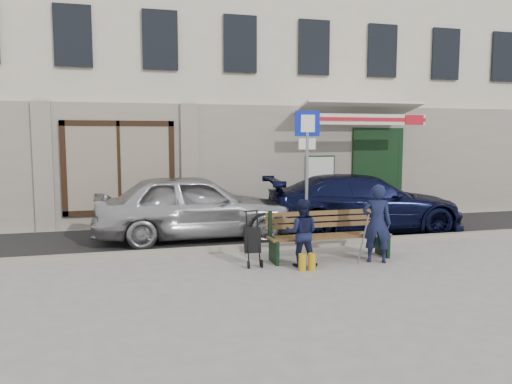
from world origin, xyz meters
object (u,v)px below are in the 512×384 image
object	(u,v)px
bench	(327,236)
woman	(302,233)
parking_sign	(307,155)
car_silver	(194,206)
car_navy	(363,203)
stroller	(252,242)
man	(377,223)

from	to	relation	value
bench	woman	world-z (taller)	woman
parking_sign	woman	bearing A→B (deg)	-106.45
car_silver	woman	xyz separation A→B (m)	(1.54, -2.91, -0.15)
car_navy	bench	distance (m)	3.18
stroller	car_silver	bearing A→B (deg)	108.14
car_navy	bench	bearing A→B (deg)	148.20
car_silver	man	bearing A→B (deg)	-135.38
woman	car_navy	bearing A→B (deg)	-110.51
car_navy	bench	world-z (taller)	car_navy
car_silver	bench	xyz separation A→B (m)	(2.20, -2.55, -0.31)
parking_sign	bench	distance (m)	1.97
car_navy	stroller	distance (m)	4.34
parking_sign	car_navy	bearing A→B (deg)	37.89
car_navy	parking_sign	bearing A→B (deg)	128.50
car_silver	car_navy	size ratio (longest dim) A/B	0.92
man	stroller	world-z (taller)	man
man	woman	size ratio (longest dim) A/B	1.20
man	woman	bearing A→B (deg)	21.07
car_silver	stroller	bearing A→B (deg)	-165.67
car_silver	parking_sign	world-z (taller)	parking_sign
car_navy	man	bearing A→B (deg)	164.82
car_silver	stroller	world-z (taller)	car_silver
parking_sign	bench	bearing A→B (deg)	-85.50
car_navy	parking_sign	distance (m)	2.60
car_navy	woman	world-z (taller)	car_navy
parking_sign	woman	distance (m)	2.24
car_navy	stroller	world-z (taller)	car_navy
car_silver	bench	distance (m)	3.38
car_navy	man	xyz separation A→B (m)	(-1.21, -2.90, 0.03)
parking_sign	bench	world-z (taller)	parking_sign
car_silver	car_navy	distance (m)	4.20
car_navy	man	distance (m)	3.14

